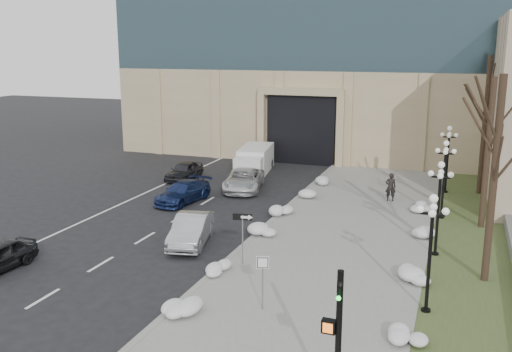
{
  "coord_description": "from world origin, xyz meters",
  "views": [
    {
      "loc": [
        9.08,
        -15.28,
        10.09
      ],
      "look_at": [
        -0.78,
        11.77,
        3.5
      ],
      "focal_mm": 40.0,
      "sensor_mm": 36.0,
      "label": 1
    }
  ],
  "objects_px": {
    "pedestrian": "(391,187)",
    "keep_sign": "(263,271)",
    "car_c": "(183,192)",
    "lamppost_b": "(439,196)",
    "car_b": "(191,230)",
    "traffic_signal": "(337,347)",
    "box_truck": "(255,161)",
    "car_e": "(184,171)",
    "lamppost_c": "(444,169)",
    "car_d": "(244,180)",
    "lamppost_a": "(431,238)",
    "lamppost_d": "(448,150)",
    "one_way_sign": "(246,223)"
  },
  "relations": [
    {
      "from": "pedestrian",
      "to": "keep_sign",
      "type": "xyz_separation_m",
      "value": [
        -2.64,
        -17.83,
        0.62
      ]
    },
    {
      "from": "car_c",
      "to": "lamppost_b",
      "type": "relative_size",
      "value": 0.99
    },
    {
      "from": "car_b",
      "to": "traffic_signal",
      "type": "xyz_separation_m",
      "value": [
        10.09,
        -11.5,
        1.4
      ]
    },
    {
      "from": "car_b",
      "to": "lamppost_b",
      "type": "xyz_separation_m",
      "value": [
        12.04,
        2.45,
        2.3
      ]
    },
    {
      "from": "pedestrian",
      "to": "box_truck",
      "type": "relative_size",
      "value": 0.28
    },
    {
      "from": "car_b",
      "to": "pedestrian",
      "type": "distance_m",
      "value": 14.62
    },
    {
      "from": "traffic_signal",
      "to": "lamppost_b",
      "type": "height_order",
      "value": "lamppost_b"
    },
    {
      "from": "car_e",
      "to": "lamppost_c",
      "type": "height_order",
      "value": "lamppost_c"
    },
    {
      "from": "pedestrian",
      "to": "traffic_signal",
      "type": "bearing_deg",
      "value": 83.46
    },
    {
      "from": "car_d",
      "to": "lamppost_b",
      "type": "xyz_separation_m",
      "value": [
        13.6,
        -9.09,
        2.33
      ]
    },
    {
      "from": "traffic_signal",
      "to": "lamppost_c",
      "type": "bearing_deg",
      "value": 85.68
    },
    {
      "from": "car_c",
      "to": "keep_sign",
      "type": "height_order",
      "value": "keep_sign"
    },
    {
      "from": "box_truck",
      "to": "lamppost_a",
      "type": "xyz_separation_m",
      "value": [
        14.89,
        -21.36,
        2.09
      ]
    },
    {
      "from": "lamppost_a",
      "to": "lamppost_d",
      "type": "relative_size",
      "value": 1.0
    },
    {
      "from": "traffic_signal",
      "to": "box_truck",
      "type": "bearing_deg",
      "value": 115.32
    },
    {
      "from": "car_c",
      "to": "traffic_signal",
      "type": "xyz_separation_m",
      "value": [
        14.23,
        -18.62,
        1.49
      ]
    },
    {
      "from": "car_d",
      "to": "traffic_signal",
      "type": "height_order",
      "value": "traffic_signal"
    },
    {
      "from": "pedestrian",
      "to": "one_way_sign",
      "type": "height_order",
      "value": "one_way_sign"
    },
    {
      "from": "lamppost_c",
      "to": "car_d",
      "type": "bearing_deg",
      "value": 169.22
    },
    {
      "from": "traffic_signal",
      "to": "lamppost_c",
      "type": "xyz_separation_m",
      "value": [
        1.95,
        20.45,
        0.9
      ]
    },
    {
      "from": "pedestrian",
      "to": "lamppost_a",
      "type": "distance_m",
      "value": 16.26
    },
    {
      "from": "box_truck",
      "to": "lamppost_b",
      "type": "distance_m",
      "value": 21.14
    },
    {
      "from": "car_d",
      "to": "car_e",
      "type": "xyz_separation_m",
      "value": [
        -5.49,
        1.47,
        -0.04
      ]
    },
    {
      "from": "traffic_signal",
      "to": "lamppost_c",
      "type": "distance_m",
      "value": 20.56
    },
    {
      "from": "lamppost_c",
      "to": "one_way_sign",
      "type": "bearing_deg",
      "value": -127.21
    },
    {
      "from": "lamppost_a",
      "to": "lamppost_b",
      "type": "height_order",
      "value": "same"
    },
    {
      "from": "one_way_sign",
      "to": "lamppost_b",
      "type": "xyz_separation_m",
      "value": [
        8.25,
        4.37,
        0.96
      ]
    },
    {
      "from": "car_e",
      "to": "car_d",
      "type": "bearing_deg",
      "value": -14.37
    },
    {
      "from": "car_c",
      "to": "lamppost_c",
      "type": "height_order",
      "value": "lamppost_c"
    },
    {
      "from": "traffic_signal",
      "to": "lamppost_a",
      "type": "xyz_separation_m",
      "value": [
        1.95,
        7.45,
        0.9
      ]
    },
    {
      "from": "lamppost_c",
      "to": "traffic_signal",
      "type": "bearing_deg",
      "value": -95.44
    },
    {
      "from": "car_d",
      "to": "car_e",
      "type": "height_order",
      "value": "car_d"
    },
    {
      "from": "pedestrian",
      "to": "lamppost_b",
      "type": "relative_size",
      "value": 0.4
    },
    {
      "from": "car_d",
      "to": "box_truck",
      "type": "bearing_deg",
      "value": 89.84
    },
    {
      "from": "box_truck",
      "to": "traffic_signal",
      "type": "bearing_deg",
      "value": -75.26
    },
    {
      "from": "car_d",
      "to": "box_truck",
      "type": "distance_m",
      "value": 5.92
    },
    {
      "from": "pedestrian",
      "to": "traffic_signal",
      "type": "relative_size",
      "value": 0.43
    },
    {
      "from": "one_way_sign",
      "to": "lamppost_d",
      "type": "distance_m",
      "value": 19.25
    },
    {
      "from": "traffic_signal",
      "to": "lamppost_d",
      "type": "xyz_separation_m",
      "value": [
        1.95,
        26.95,
        0.9
      ]
    },
    {
      "from": "car_b",
      "to": "lamppost_d",
      "type": "height_order",
      "value": "lamppost_d"
    },
    {
      "from": "one_way_sign",
      "to": "lamppost_a",
      "type": "bearing_deg",
      "value": -26.81
    },
    {
      "from": "pedestrian",
      "to": "lamppost_c",
      "type": "distance_m",
      "value": 4.78
    },
    {
      "from": "car_b",
      "to": "traffic_signal",
      "type": "height_order",
      "value": "traffic_signal"
    },
    {
      "from": "car_b",
      "to": "lamppost_d",
      "type": "distance_m",
      "value": 19.72
    },
    {
      "from": "box_truck",
      "to": "lamppost_d",
      "type": "height_order",
      "value": "lamppost_d"
    },
    {
      "from": "traffic_signal",
      "to": "lamppost_a",
      "type": "relative_size",
      "value": 0.92
    },
    {
      "from": "car_b",
      "to": "lamppost_d",
      "type": "xyz_separation_m",
      "value": [
        12.04,
        15.45,
        2.3
      ]
    },
    {
      "from": "car_d",
      "to": "pedestrian",
      "type": "relative_size",
      "value": 2.84
    },
    {
      "from": "car_b",
      "to": "lamppost_a",
      "type": "distance_m",
      "value": 12.91
    },
    {
      "from": "pedestrian",
      "to": "lamppost_d",
      "type": "xyz_separation_m",
      "value": [
        3.33,
        3.72,
        2.01
      ]
    }
  ]
}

